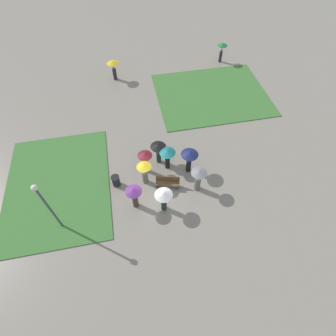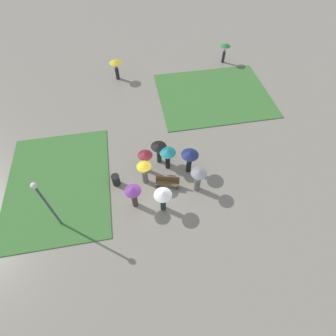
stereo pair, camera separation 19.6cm
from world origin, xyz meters
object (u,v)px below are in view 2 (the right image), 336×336
object	(u,v)px
crowd_person_teal	(168,154)
crowd_person_maroon	(145,158)
crowd_person_black	(159,149)
lone_walker_far_path	(225,48)
crowd_person_grey	(198,178)
lamp_post	(45,200)
trash_bin	(116,180)
crowd_person_purple	(133,193)
park_bench	(167,182)
crowd_person_white	(163,197)
crowd_person_navy	(190,157)
crowd_person_yellow	(144,170)
lone_walker_mid_plaza	(116,66)

from	to	relation	value
crowd_person_teal	crowd_person_maroon	distance (m)	1.48
crowd_person_black	crowd_person_teal	bearing A→B (deg)	78.75
crowd_person_black	lone_walker_far_path	distance (m)	14.13
crowd_person_grey	lone_walker_far_path	size ratio (longest dim) A/B	1.01
lamp_post	crowd_person_maroon	xyz separation A→B (m)	(5.48, 3.08, -1.39)
trash_bin	crowd_person_grey	world-z (taller)	crowd_person_grey
crowd_person_purple	park_bench	bearing A→B (deg)	62.79
park_bench	lamp_post	bearing A→B (deg)	-152.42
crowd_person_maroon	crowd_person_grey	xyz separation A→B (m)	(3.00, -2.08, -0.15)
park_bench	crowd_person_maroon	distance (m)	2.13
lamp_post	lone_walker_far_path	world-z (taller)	lamp_post
crowd_person_purple	crowd_person_white	bearing A→B (deg)	19.63
crowd_person_white	lone_walker_far_path	world-z (taller)	lone_walker_far_path
crowd_person_teal	crowd_person_grey	xyz separation A→B (m)	(1.52, -2.10, -0.13)
trash_bin	crowd_person_purple	world-z (taller)	crowd_person_purple
crowd_person_white	crowd_person_navy	size ratio (longest dim) A/B	0.97
crowd_person_grey	crowd_person_yellow	bearing A→B (deg)	-75.38
crowd_person_purple	crowd_person_navy	size ratio (longest dim) A/B	0.99
crowd_person_maroon	lone_walker_far_path	world-z (taller)	lone_walker_far_path
crowd_person_maroon	lone_walker_mid_plaza	bearing A→B (deg)	-115.13
crowd_person_grey	lone_walker_mid_plaza	bearing A→B (deg)	-127.30
lone_walker_mid_plaza	crowd_person_purple	bearing A→B (deg)	-168.67
crowd_person_yellow	crowd_person_purple	distance (m)	1.85
trash_bin	crowd_person_grey	xyz separation A→B (m)	(5.09, -1.33, 0.80)
crowd_person_white	lone_walker_far_path	distance (m)	17.48
trash_bin	lone_walker_mid_plaza	xyz separation A→B (m)	(0.83, 11.91, 0.85)
crowd_person_grey	crowd_person_navy	bearing A→B (deg)	-138.21
crowd_person_teal	crowd_person_purple	world-z (taller)	crowd_person_purple
trash_bin	crowd_person_yellow	bearing A→B (deg)	-4.64
park_bench	lone_walker_mid_plaza	bearing A→B (deg)	115.30
crowd_person_navy	crowd_person_purple	bearing A→B (deg)	70.07
crowd_person_grey	lone_walker_far_path	distance (m)	15.51
trash_bin	crowd_person_teal	bearing A→B (deg)	12.27
crowd_person_yellow	lone_walker_mid_plaza	distance (m)	12.11
lamp_post	crowd_person_yellow	size ratio (longest dim) A/B	2.25
crowd_person_white	crowd_person_teal	xyz separation A→B (m)	(0.84, 3.12, -0.03)
lone_walker_mid_plaza	crowd_person_yellow	bearing A→B (deg)	-164.55
crowd_person_yellow	lone_walker_far_path	world-z (taller)	lone_walker_far_path
crowd_person_grey	lone_walker_far_path	world-z (taller)	crowd_person_grey
lone_walker_far_path	park_bench	bearing A→B (deg)	86.37
crowd_person_white	crowd_person_maroon	world-z (taller)	crowd_person_white
lamp_post	lone_walker_far_path	bearing A→B (deg)	45.98
park_bench	lamp_post	xyz separation A→B (m)	(-6.66, -1.56, 2.30)
crowd_person_yellow	crowd_person_maroon	size ratio (longest dim) A/B	1.04
trash_bin	crowd_person_purple	bearing A→B (deg)	-59.56
trash_bin	crowd_person_white	bearing A→B (deg)	-40.73
park_bench	crowd_person_black	world-z (taller)	crowd_person_black
crowd_person_white	lone_walker_far_path	size ratio (longest dim) A/B	0.97
park_bench	crowd_person_purple	bearing A→B (deg)	-140.55
lone_walker_mid_plaza	trash_bin	bearing A→B (deg)	-173.61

